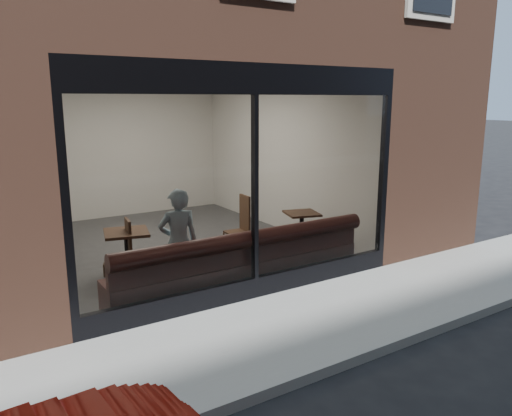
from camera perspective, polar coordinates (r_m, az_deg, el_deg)
ground at (r=5.72m, az=11.46°, el=-16.61°), size 120.00×120.00×0.00m
sidewalk_near at (r=6.38m, az=5.08°, el=-13.12°), size 40.00×2.00×0.01m
kerb_near at (r=5.66m, az=11.85°, el=-16.27°), size 40.00×0.10×0.12m
host_building_pier_right at (r=13.70m, az=-0.25°, el=7.55°), size 2.50×12.00×3.20m
host_building_backfill at (r=15.01m, az=-18.95°, el=7.31°), size 5.00×6.00×3.20m
cafe_floor at (r=9.64m, az=-9.61°, el=-4.25°), size 6.00×6.00×0.00m
cafe_ceiling at (r=9.26m, az=-10.33°, el=14.91°), size 6.00×6.00×0.00m
cafe_wall_back at (r=12.12m, az=-15.48°, el=6.48°), size 5.00×0.00×5.00m
cafe_wall_left at (r=8.68m, az=-25.30°, el=3.59°), size 0.00×6.00×6.00m
cafe_wall_right at (r=10.52m, az=2.71°, el=6.09°), size 0.00×6.00×6.00m
storefront_kick at (r=7.11m, az=-0.13°, el=-9.05°), size 5.00×0.10×0.30m
storefront_header at (r=6.63m, az=-0.14°, el=14.56°), size 5.00×0.10×0.40m
storefront_mullion at (r=6.73m, az=-0.13°, el=2.12°), size 0.06×0.10×2.50m
storefront_glass at (r=6.70m, az=0.01°, el=2.09°), size 4.80×0.00×4.80m
banquette at (r=7.40m, az=-1.80°, el=-7.55°), size 4.00×0.55×0.45m
person at (r=7.10m, az=-8.84°, el=-3.93°), size 0.62×0.47×1.54m
cafe_table_left at (r=7.91m, az=-14.61°, el=-2.73°), size 0.79×0.79×0.04m
cafe_table_right at (r=8.97m, az=5.26°, el=-0.62°), size 0.70×0.70×0.04m
cafe_chair_left at (r=8.01m, az=-15.55°, el=-6.33°), size 0.42×0.42×0.04m
cafe_chair_right at (r=9.59m, az=-2.27°, el=-2.81°), size 0.40×0.40×0.04m
wall_poster at (r=8.30m, az=-24.55°, el=2.26°), size 0.02×0.61×0.81m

